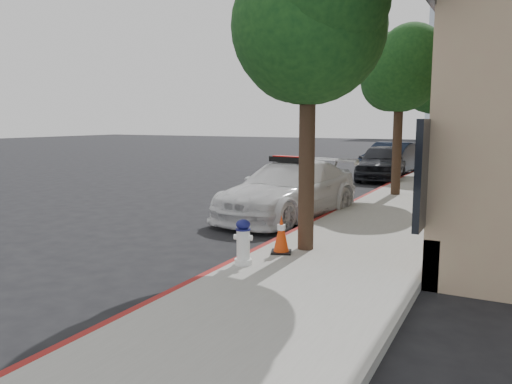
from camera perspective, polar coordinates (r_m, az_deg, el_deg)
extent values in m
plane|color=black|center=(12.67, -3.21, -3.56)|extent=(120.00, 120.00, 0.00)
cube|color=gray|center=(21.00, 19.73, 0.86)|extent=(3.20, 50.00, 0.15)
cube|color=maroon|center=(21.26, 15.62, 1.12)|extent=(0.12, 50.00, 0.15)
cube|color=#9EA8B7|center=(133.92, 23.79, 19.34)|extent=(18.00, 14.00, 60.00)
cylinder|color=black|center=(9.36, 5.81, 3.37)|extent=(0.30, 0.30, 3.30)
sphere|color=#113615|center=(9.47, 6.04, 18.30)|extent=(2.80, 2.80, 2.80)
sphere|color=#113615|center=(9.83, 4.70, 16.18)|extent=(2.10, 2.10, 2.10)
cylinder|color=black|center=(17.04, 15.82, 5.08)|extent=(0.30, 0.30, 3.19)
sphere|color=#113615|center=(17.09, 16.14, 13.11)|extent=(2.60, 2.60, 2.60)
sphere|color=#113615|center=(16.77, 17.37, 14.54)|extent=(2.08, 2.08, 2.08)
sphere|color=#113615|center=(17.43, 15.15, 12.06)|extent=(1.95, 1.95, 1.95)
cylinder|color=black|center=(24.92, 19.59, 6.05)|extent=(0.30, 0.30, 3.41)
sphere|color=#113615|center=(24.97, 19.87, 11.80)|extent=(3.00, 3.00, 3.00)
sphere|color=#113615|center=(24.66, 20.76, 12.74)|extent=(2.40, 2.40, 2.40)
sphere|color=#113615|center=(25.30, 19.13, 11.10)|extent=(2.25, 2.25, 2.25)
imported|color=white|center=(13.35, 3.77, 0.29)|extent=(2.76, 5.39, 1.50)
cube|color=black|center=(13.27, 3.80, 3.75)|extent=(1.13, 0.42, 0.14)
cube|color=#A50A07|center=(13.26, 3.81, 4.01)|extent=(0.92, 0.34, 0.06)
imported|color=black|center=(22.54, 14.18, 3.35)|extent=(2.28, 4.72, 1.55)
imported|color=black|center=(24.36, 15.20, 3.66)|extent=(2.14, 4.86, 1.55)
cylinder|color=white|center=(8.57, -1.47, -7.95)|extent=(0.30, 0.30, 0.09)
cylinder|color=white|center=(8.49, -1.47, -5.98)|extent=(0.22, 0.22, 0.52)
ellipsoid|color=navy|center=(8.41, -1.48, -3.71)|extent=(0.24, 0.24, 0.17)
cylinder|color=white|center=(8.46, -1.48, -5.21)|extent=(0.33, 0.15, 0.09)
cylinder|color=white|center=(8.46, -1.48, -5.21)|extent=(0.12, 0.18, 0.09)
cube|color=black|center=(9.31, 2.89, -6.85)|extent=(0.47, 0.47, 0.03)
cone|color=red|center=(9.22, 2.91, -4.73)|extent=(0.29, 0.29, 0.67)
cylinder|color=white|center=(9.20, 2.91, -4.05)|extent=(0.15, 0.15, 0.10)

